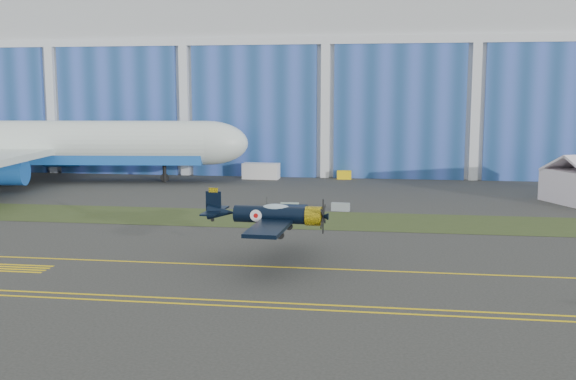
# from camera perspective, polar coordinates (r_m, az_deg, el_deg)

# --- Properties ---
(ground) EXTENTS (260.00, 260.00, 0.00)m
(ground) POSITION_cam_1_polar(r_m,az_deg,el_deg) (54.98, -1.56, -5.18)
(ground) COLOR #383834
(ground) RESTS_ON ground
(grass_median) EXTENTS (260.00, 10.00, 0.02)m
(grass_median) POSITION_cam_1_polar(r_m,az_deg,el_deg) (68.51, 0.45, -2.50)
(grass_median) COLOR #475128
(grass_median) RESTS_ON ground
(hangar) EXTENTS (220.00, 45.70, 30.00)m
(hangar) POSITION_cam_1_polar(r_m,az_deg,el_deg) (124.85, 4.14, 9.17)
(hangar) COLOR silver
(hangar) RESTS_ON ground
(taxiway_centreline) EXTENTS (200.00, 0.20, 0.02)m
(taxiway_centreline) POSITION_cam_1_polar(r_m,az_deg,el_deg) (50.21, -2.54, -6.47)
(taxiway_centreline) COLOR yellow
(taxiway_centreline) RESTS_ON ground
(edge_line_near) EXTENTS (80.00, 0.20, 0.02)m
(edge_line_near) POSITION_cam_1_polar(r_m,az_deg,el_deg) (41.28, -5.06, -9.74)
(edge_line_near) COLOR yellow
(edge_line_near) RESTS_ON ground
(edge_line_far) EXTENTS (80.00, 0.20, 0.02)m
(edge_line_far) POSITION_cam_1_polar(r_m,az_deg,el_deg) (42.21, -4.74, -9.33)
(edge_line_far) COLOR yellow
(edge_line_far) RESTS_ON ground
(hold_short_ladder) EXTENTS (6.00, 2.40, 0.02)m
(hold_short_ladder) POSITION_cam_1_polar(r_m,az_deg,el_deg) (53.76, -22.52, -6.11)
(hold_short_ladder) COLOR yellow
(hold_short_ladder) RESTS_ON ground
(warbird) EXTENTS (11.16, 13.24, 3.79)m
(warbird) POSITION_cam_1_polar(r_m,az_deg,el_deg) (50.77, -1.47, -2.09)
(warbird) COLOR black
(warbird) RESTS_ON ground
(jetliner) EXTENTS (78.57, 68.99, 25.10)m
(jetliner) POSITION_cam_1_polar(r_m,az_deg,el_deg) (104.80, -21.37, 7.52)
(jetliner) COLOR silver
(jetliner) RESTS_ON ground
(shipping_container) EXTENTS (5.55, 2.45, 2.36)m
(shipping_container) POSITION_cam_1_polar(r_m,az_deg,el_deg) (101.24, -2.30, 1.62)
(shipping_container) COLOR silver
(shipping_container) RESTS_ON ground
(tug) EXTENTS (2.23, 1.48, 1.25)m
(tug) POSITION_cam_1_polar(r_m,az_deg,el_deg) (101.34, 4.77, 1.29)
(tug) COLOR yellow
(tug) RESTS_ON ground
(barrier_a) EXTENTS (2.04, 0.77, 0.90)m
(barrier_a) POSITION_cam_1_polar(r_m,az_deg,el_deg) (73.48, 0.14, -1.43)
(barrier_a) COLOR #87A092
(barrier_a) RESTS_ON ground
(barrier_b) EXTENTS (2.05, 0.79, 0.90)m
(barrier_b) POSITION_cam_1_polar(r_m,az_deg,el_deg) (73.61, 4.47, -1.44)
(barrier_b) COLOR gray
(barrier_b) RESTS_ON ground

